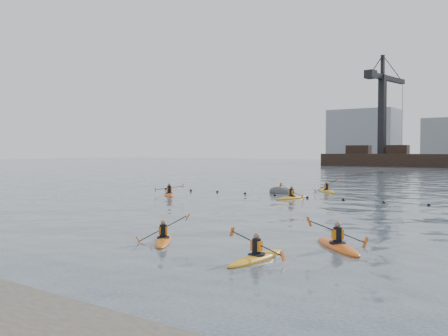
{
  "coord_description": "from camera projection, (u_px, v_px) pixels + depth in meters",
  "views": [
    {
      "loc": [
        13.87,
        -11.95,
        3.68
      ],
      "look_at": [
        -0.56,
        8.8,
        2.8
      ],
      "focal_mm": 38.0,
      "sensor_mm": 36.0,
      "label": 1
    }
  ],
  "objects": [
    {
      "name": "ground",
      "position": [
        103.0,
        249.0,
        17.85
      ],
      "size": [
        400.0,
        400.0,
        0.0
      ],
      "primitive_type": "plane",
      "color": "#323C49",
      "rests_on": "ground"
    },
    {
      "name": "float_line",
      "position": [
        326.0,
        199.0,
        36.62
      ],
      "size": [
        33.24,
        0.73,
        0.24
      ],
      "color": "black",
      "rests_on": "ground"
    },
    {
      "name": "kayaker_0",
      "position": [
        163.0,
        239.0,
        19.34
      ],
      "size": [
        2.41,
        2.88,
        1.29
      ],
      "rotation": [
        0.0,
        0.0,
        0.65
      ],
      "color": "#C05C12",
      "rests_on": "ground"
    },
    {
      "name": "kayaker_1",
      "position": [
        257.0,
        257.0,
        16.11
      ],
      "size": [
        2.22,
        3.26,
        1.15
      ],
      "rotation": [
        0.0,
        0.0,
        -0.04
      ],
      "color": "orange",
      "rests_on": "ground"
    },
    {
      "name": "kayaker_2",
      "position": [
        169.0,
        194.0,
        39.72
      ],
      "size": [
        3.14,
        3.0,
        1.16
      ],
      "rotation": [
        0.0,
        0.0,
        0.82
      ],
      "color": "#D44814",
      "rests_on": "ground"
    },
    {
      "name": "kayaker_3",
      "position": [
        291.0,
        197.0,
        36.98
      ],
      "size": [
        2.4,
        3.58,
        1.32
      ],
      "rotation": [
        0.0,
        0.0,
        -0.22
      ],
      "color": "gold",
      "rests_on": "ground"
    },
    {
      "name": "kayaker_4",
      "position": [
        337.0,
        245.0,
        18.07
      ],
      "size": [
        3.04,
        3.05,
        1.36
      ],
      "rotation": [
        0.0,
        0.0,
        3.93
      ],
      "color": "#E15915",
      "rests_on": "ground"
    },
    {
      "name": "kayaker_5",
      "position": [
        326.0,
        191.0,
        43.1
      ],
      "size": [
        2.93,
        2.84,
        1.38
      ],
      "rotation": [
        0.0,
        0.0,
        0.81
      ],
      "color": "gold",
      "rests_on": "ground"
    },
    {
      "name": "mooring_buoy",
      "position": [
        282.0,
        193.0,
        41.5
      ],
      "size": [
        2.71,
        1.93,
        1.58
      ],
      "primitive_type": "ellipsoid",
      "rotation": [
        0.0,
        0.21,
        0.26
      ],
      "color": "#3F4244",
      "rests_on": "ground"
    }
  ]
}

